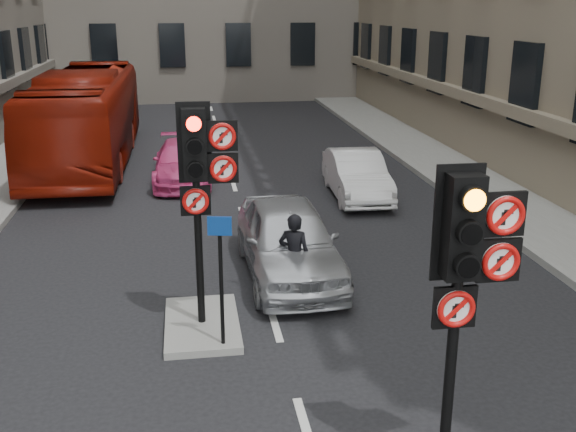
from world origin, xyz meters
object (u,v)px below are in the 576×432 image
object	(u,v)px
motorcycle	(307,273)
motorcyclist	(294,256)
signal_far	(201,168)
car_silver	(289,240)
car_pink	(183,162)
bus_red	(87,117)
info_sign	(221,263)
car_white	(357,175)
signal_near	(468,260)

from	to	relation	value
motorcycle	motorcyclist	bearing A→B (deg)	-179.95
signal_far	motorcycle	xyz separation A→B (m)	(1.85, 1.01, -2.26)
car_silver	motorcycle	distance (m)	1.06
motorcyclist	motorcycle	bearing A→B (deg)	-156.92
car_pink	bus_red	distance (m)	4.39
signal_far	motorcyclist	bearing A→B (deg)	32.01
car_silver	bus_red	world-z (taller)	bus_red
car_silver	motorcycle	world-z (taller)	car_silver
bus_red	info_sign	xyz separation A→B (m)	(3.60, -13.45, -0.08)
signal_far	car_silver	bearing A→B (deg)	50.37
motorcyclist	info_sign	xyz separation A→B (m)	(-1.40, -1.82, 0.66)
car_pink	motorcycle	size ratio (longest dim) A/B	2.74
car_pink	info_sign	world-z (taller)	info_sign
car_silver	car_white	bearing A→B (deg)	61.44
bus_red	motorcyclist	xyz separation A→B (m)	(5.00, -11.63, -0.74)
car_white	bus_red	xyz separation A→B (m)	(-7.73, 5.42, 0.90)
signal_near	car_white	bearing A→B (deg)	81.15
bus_red	signal_far	bearing A→B (deg)	-74.76
signal_far	car_silver	size ratio (longest dim) A/B	0.83
bus_red	motorcycle	bearing A→B (deg)	-65.54
bus_red	motorcycle	world-z (taller)	bus_red
car_white	bus_red	world-z (taller)	bus_red
signal_near	motorcycle	world-z (taller)	signal_near
motorcyclist	bus_red	bearing A→B (deg)	-43.67
signal_far	info_sign	size ratio (longest dim) A/B	1.74
signal_far	motorcyclist	xyz separation A→B (m)	(1.61, 1.01, -1.91)
bus_red	motorcycle	xyz separation A→B (m)	(5.23, -11.63, -1.08)
car_white	bus_red	size ratio (longest dim) A/B	0.35
car_white	car_pink	distance (m)	5.27
car_silver	car_white	world-z (taller)	car_silver
motorcycle	signal_near	bearing A→B (deg)	-81.39
car_white	car_pink	world-z (taller)	car_white
signal_near	bus_red	distance (m)	17.72
car_pink	motorcyclist	distance (m)	8.84
signal_near	car_white	distance (m)	11.52
signal_near	car_pink	size ratio (longest dim) A/B	0.88
signal_far	motorcycle	bearing A→B (deg)	28.63
car_pink	bus_red	world-z (taller)	bus_red
car_white	signal_near	bearing A→B (deg)	-96.33
car_pink	info_sign	size ratio (longest dim) A/B	1.98
car_pink	info_sign	xyz separation A→B (m)	(0.55, -10.44, 0.86)
signal_far	bus_red	size ratio (longest dim) A/B	0.33
signal_far	car_white	xyz separation A→B (m)	(4.35, 7.22, -2.07)
signal_far	info_sign	bearing A→B (deg)	-75.21
motorcyclist	car_pink	bearing A→B (deg)	-54.17
car_silver	motorcycle	xyz separation A→B (m)	(0.18, -1.00, -0.29)
signal_near	bus_red	world-z (taller)	signal_near
car_silver	car_pink	xyz separation A→B (m)	(-2.00, 7.62, -0.14)
signal_far	car_silver	xyz separation A→B (m)	(1.66, 2.01, -1.97)
car_pink	bus_red	xyz separation A→B (m)	(-3.05, 3.02, 0.93)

